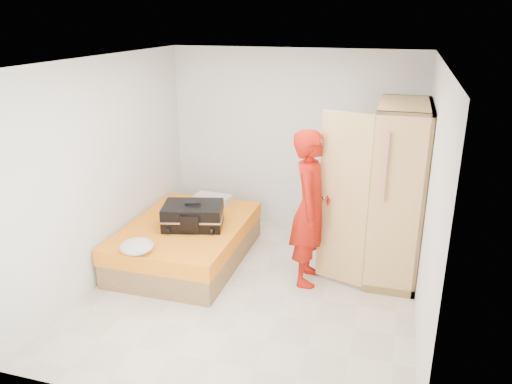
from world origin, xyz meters
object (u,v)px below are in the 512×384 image
(wardrobe, at_px, (393,197))
(round_cushion, at_px, (137,246))
(bed, at_px, (187,241))
(suitcase, at_px, (193,216))
(person, at_px, (310,208))

(wardrobe, height_order, round_cushion, wardrobe)
(bed, bearing_deg, round_cushion, -102.36)
(round_cushion, bearing_deg, suitcase, 69.57)
(wardrobe, bearing_deg, round_cushion, -154.83)
(person, bearing_deg, bed, 85.67)
(person, relative_size, round_cushion, 4.81)
(wardrobe, height_order, person, wardrobe)
(person, distance_m, suitcase, 1.51)
(wardrobe, distance_m, suitcase, 2.44)
(bed, distance_m, person, 1.74)
(person, height_order, round_cushion, person)
(bed, relative_size, suitcase, 2.35)
(suitcase, xyz_separation_m, round_cushion, (-0.32, -0.85, -0.07))
(wardrobe, relative_size, person, 1.14)
(bed, bearing_deg, person, -2.86)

